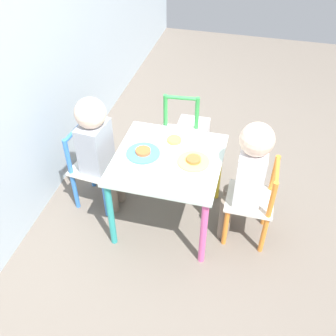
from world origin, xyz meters
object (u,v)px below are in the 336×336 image
at_px(child_front, 248,172).
at_px(storage_bin, 192,136).
at_px(kids_table, 168,168).
at_px(chair_green, 179,137).
at_px(plate_front, 193,161).
at_px(plate_right, 174,141).
at_px(chair_orange, 254,203).
at_px(child_back, 97,144).
at_px(plate_back, 143,153).
at_px(chair_blue, 93,168).

distance_m(child_front, storage_bin, 0.98).
bearing_deg(kids_table, child_front, -90.31).
distance_m(chair_green, storage_bin, 0.34).
height_order(chair_green, storage_bin, chair_green).
height_order(plate_front, plate_right, same).
bearing_deg(chair_orange, child_back, -92.49).
bearing_deg(child_front, kids_table, -90.00).
bearing_deg(plate_right, chair_green, 7.96).
bearing_deg(plate_front, chair_orange, -90.43).
distance_m(chair_orange, plate_back, 0.68).
distance_m(kids_table, chair_orange, 0.52).
distance_m(child_back, plate_back, 0.29).
bearing_deg(child_back, chair_green, -34.83).
bearing_deg(child_front, storage_bin, -149.73).
relative_size(kids_table, chair_green, 1.10).
bearing_deg(storage_bin, child_back, 150.35).
height_order(chair_blue, plate_back, chair_blue).
relative_size(plate_front, plate_right, 0.97).
bearing_deg(chair_green, child_front, -51.30).
bearing_deg(chair_green, plate_back, -106.36).
bearing_deg(plate_back, chair_orange, -90.24).
height_order(child_front, plate_right, child_front).
bearing_deg(child_front, plate_front, -90.15).
height_order(plate_front, storage_bin, plate_front).
height_order(chair_orange, child_front, child_front).
xyz_separation_m(plate_front, plate_back, (0.00, 0.28, 0.00)).
bearing_deg(chair_blue, chair_green, -39.34).
distance_m(chair_green, plate_front, 0.57).
height_order(plate_back, storage_bin, plate_back).
bearing_deg(chair_green, chair_blue, -140.66).
bearing_deg(child_back, chair_blue, 90.00).
bearing_deg(child_front, plate_back, -89.92).
distance_m(plate_back, storage_bin, 0.89).
bearing_deg(child_front, chair_orange, 90.00).
bearing_deg(storage_bin, plate_front, -168.64).
bearing_deg(child_back, plate_right, -71.46).
relative_size(plate_front, storage_bin, 0.59).
bearing_deg(kids_table, child_back, 84.36).
xyz_separation_m(child_front, plate_front, (0.00, 0.29, 0.02)).
bearing_deg(plate_back, child_back, 81.65).
height_order(chair_orange, chair_green, same).
bearing_deg(kids_table, chair_orange, -90.31).
height_order(child_back, plate_back, child_back).
xyz_separation_m(chair_blue, child_back, (-0.01, -0.06, 0.20)).
distance_m(child_front, child_back, 0.87).
bearing_deg(kids_table, chair_green, 5.68).
relative_size(chair_orange, chair_green, 1.00).
xyz_separation_m(chair_green, plate_front, (-0.49, -0.19, 0.23)).
xyz_separation_m(chair_green, plate_back, (-0.49, 0.09, 0.23)).
xyz_separation_m(child_front, plate_back, (0.00, 0.58, 0.02)).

